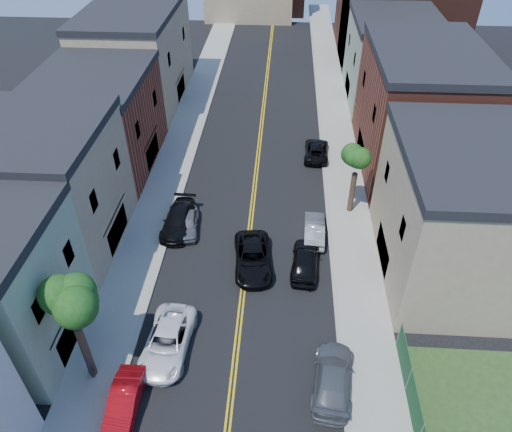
% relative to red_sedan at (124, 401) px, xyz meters
% --- Properties ---
extents(sidewalk_left, '(3.20, 100.00, 0.15)m').
position_rel_red_sedan_xyz_m(sidewalk_left, '(-2.40, 27.91, -0.61)').
color(sidewalk_left, gray).
rests_on(sidewalk_left, ground).
extents(sidewalk_right, '(3.20, 100.00, 0.15)m').
position_rel_red_sedan_xyz_m(sidewalk_right, '(13.40, 27.91, -0.61)').
color(sidewalk_right, gray).
rests_on(sidewalk_right, ground).
extents(curb_left, '(0.30, 100.00, 0.15)m').
position_rel_red_sedan_xyz_m(curb_left, '(-0.65, 27.91, -0.61)').
color(curb_left, gray).
rests_on(curb_left, ground).
extents(curb_right, '(0.30, 100.00, 0.15)m').
position_rel_red_sedan_xyz_m(curb_right, '(11.65, 27.91, -0.61)').
color(curb_right, gray).
rests_on(curb_right, ground).
extents(bldg_left_tan_near, '(9.00, 10.00, 9.00)m').
position_rel_red_sedan_xyz_m(bldg_left_tan_near, '(-8.50, 12.91, 3.82)').
color(bldg_left_tan_near, '#998466').
rests_on(bldg_left_tan_near, ground).
extents(bldg_left_brick, '(9.00, 12.00, 8.00)m').
position_rel_red_sedan_xyz_m(bldg_left_brick, '(-8.50, 23.91, 3.32)').
color(bldg_left_brick, brown).
rests_on(bldg_left_brick, ground).
extents(bldg_left_tan_far, '(9.00, 16.00, 9.50)m').
position_rel_red_sedan_xyz_m(bldg_left_tan_far, '(-8.50, 37.91, 4.07)').
color(bldg_left_tan_far, '#998466').
rests_on(bldg_left_tan_far, ground).
extents(bldg_right_tan, '(9.00, 12.00, 9.00)m').
position_rel_red_sedan_xyz_m(bldg_right_tan, '(19.50, 11.91, 3.82)').
color(bldg_right_tan, '#998466').
rests_on(bldg_right_tan, ground).
extents(bldg_right_brick, '(9.00, 14.00, 10.00)m').
position_rel_red_sedan_xyz_m(bldg_right_brick, '(19.50, 25.91, 4.32)').
color(bldg_right_brick, brown).
rests_on(bldg_right_brick, ground).
extents(bldg_right_palegrn, '(9.00, 12.00, 8.50)m').
position_rel_red_sedan_xyz_m(bldg_right_palegrn, '(19.50, 39.91, 3.57)').
color(bldg_right_palegrn, gray).
rests_on(bldg_right_palegrn, ground).
extents(tree_left_mid, '(5.20, 5.20, 9.29)m').
position_rel_red_sedan_xyz_m(tree_left_mid, '(-2.38, 1.91, 5.90)').
color(tree_left_mid, '#38291C').
rests_on(tree_left_mid, sidewalk_left).
extents(tree_right_far, '(4.40, 4.40, 8.03)m').
position_rel_red_sedan_xyz_m(tree_right_far, '(13.42, 17.91, 5.07)').
color(tree_right_far, '#38291C').
rests_on(tree_right_far, sidewalk_right).
extents(red_sedan, '(1.49, 4.16, 1.37)m').
position_rel_red_sedan_xyz_m(red_sedan, '(0.00, 0.00, 0.00)').
color(red_sedan, '#A80B11').
rests_on(red_sedan, ground).
extents(white_pickup, '(2.84, 5.58, 1.51)m').
position_rel_red_sedan_xyz_m(white_pickup, '(1.49, 3.82, 0.07)').
color(white_pickup, white).
rests_on(white_pickup, ground).
extents(grey_car_left, '(2.01, 4.12, 1.35)m').
position_rel_red_sedan_xyz_m(grey_car_left, '(0.74, 14.79, -0.01)').
color(grey_car_left, '#595B61').
rests_on(grey_car_left, ground).
extents(black_car_left, '(2.35, 5.24, 1.49)m').
position_rel_red_sedan_xyz_m(black_car_left, '(0.00, 15.05, 0.06)').
color(black_car_left, black).
rests_on(black_car_left, ground).
extents(grey_car_right, '(2.75, 5.40, 1.50)m').
position_rel_red_sedan_xyz_m(grey_car_right, '(11.00, 2.04, 0.07)').
color(grey_car_right, '#55585C').
rests_on(grey_car_right, ground).
extents(black_car_right, '(2.27, 4.79, 1.58)m').
position_rel_red_sedan_xyz_m(black_car_right, '(9.67, 11.14, 0.11)').
color(black_car_right, black).
rests_on(black_car_right, ground).
extents(silver_car_right, '(1.64, 4.32, 1.41)m').
position_rel_red_sedan_xyz_m(silver_car_right, '(10.42, 14.62, 0.02)').
color(silver_car_right, '#A6A8AE').
rests_on(silver_car_right, ground).
extents(dark_car_right_far, '(2.44, 4.82, 1.31)m').
position_rel_red_sedan_xyz_m(dark_car_right_far, '(11.00, 26.30, -0.03)').
color(dark_car_right_far, black).
rests_on(dark_car_right_far, ground).
extents(black_suv_lane, '(3.11, 5.71, 1.52)m').
position_rel_red_sedan_xyz_m(black_suv_lane, '(6.00, 11.19, 0.08)').
color(black_suv_lane, black).
rests_on(black_suv_lane, ground).
extents(pedestrian_left, '(0.54, 0.72, 1.81)m').
position_rel_red_sedan_xyz_m(pedestrian_left, '(-2.34, 1.81, 0.37)').
color(pedestrian_left, '#2B2A33').
rests_on(pedestrian_left, sidewalk_left).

